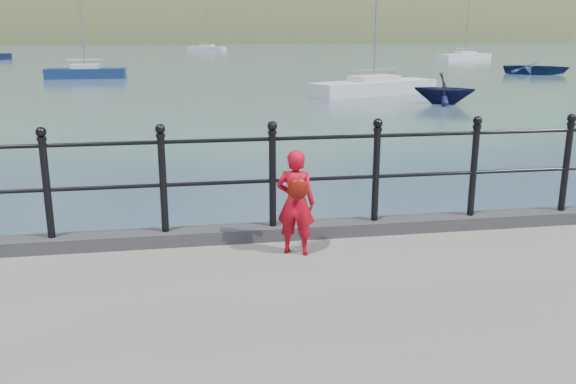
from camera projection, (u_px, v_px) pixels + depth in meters
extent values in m
plane|color=#2D4251|center=(222.00, 316.00, 7.27)|extent=(600.00, 600.00, 0.00)
cube|color=#28282B|center=(220.00, 235.00, 6.85)|extent=(60.00, 0.30, 0.15)
cylinder|color=black|center=(219.00, 183.00, 6.70)|extent=(18.00, 0.04, 0.04)
cylinder|color=black|center=(217.00, 141.00, 6.58)|extent=(18.00, 0.04, 0.04)
cylinder|color=black|center=(47.00, 190.00, 6.40)|extent=(0.08, 0.08, 1.05)
sphere|color=black|center=(41.00, 132.00, 6.24)|extent=(0.11, 0.11, 0.11)
cylinder|color=black|center=(163.00, 185.00, 6.60)|extent=(0.08, 0.08, 1.05)
sphere|color=black|center=(160.00, 129.00, 6.44)|extent=(0.11, 0.11, 0.11)
cylinder|color=black|center=(273.00, 181.00, 6.80)|extent=(0.08, 0.08, 1.05)
sphere|color=black|center=(272.00, 126.00, 6.64)|extent=(0.11, 0.11, 0.11)
cylinder|color=black|center=(376.00, 176.00, 6.99)|extent=(0.08, 0.08, 1.05)
sphere|color=black|center=(378.00, 123.00, 6.84)|extent=(0.11, 0.11, 0.11)
cylinder|color=black|center=(473.00, 172.00, 7.19)|extent=(0.08, 0.08, 1.05)
sphere|color=black|center=(478.00, 121.00, 7.03)|extent=(0.11, 0.11, 0.11)
cylinder|color=black|center=(566.00, 169.00, 7.39)|extent=(0.08, 0.08, 1.05)
sphere|color=black|center=(572.00, 118.00, 7.23)|extent=(0.11, 0.11, 0.11)
ellipsoid|color=#333A21|center=(245.00, 89.00, 200.22)|extent=(400.00, 100.00, 88.00)
ellipsoid|color=#387026|center=(322.00, 103.00, 267.01)|extent=(600.00, 180.00, 156.00)
cube|color=silver|center=(56.00, 32.00, 173.11)|extent=(9.00, 6.00, 6.00)
cube|color=#4C4744|center=(54.00, 17.00, 172.08)|extent=(9.50, 6.50, 2.00)
cube|color=silver|center=(139.00, 32.00, 176.89)|extent=(9.00, 6.00, 6.00)
cube|color=#4C4744|center=(138.00, 17.00, 175.87)|extent=(9.50, 6.50, 2.00)
cube|color=silver|center=(242.00, 31.00, 181.84)|extent=(9.00, 6.00, 6.00)
cube|color=#4C4744|center=(241.00, 18.00, 180.81)|extent=(9.50, 6.50, 2.00)
cube|color=silver|center=(329.00, 31.00, 186.28)|extent=(9.00, 6.00, 6.00)
cube|color=#4C4744|center=(330.00, 18.00, 185.25)|extent=(9.50, 6.50, 2.00)
imported|color=red|center=(296.00, 202.00, 6.36)|extent=(0.48, 0.41, 1.12)
ellipsoid|color=red|center=(298.00, 189.00, 6.19)|extent=(0.22, 0.11, 0.23)
imported|color=navy|center=(536.00, 68.00, 47.17)|extent=(5.90, 5.57, 0.99)
imported|color=black|center=(444.00, 88.00, 28.04)|extent=(3.50, 3.36, 1.43)
cube|color=silver|center=(465.00, 58.00, 69.96)|extent=(6.86, 3.87, 0.90)
cube|color=beige|center=(465.00, 53.00, 69.83)|extent=(2.61, 1.95, 0.50)
cylinder|color=#A5A5A8|center=(468.00, 15.00, 68.75)|extent=(0.10, 0.10, 8.53)
cylinder|color=#A5A5A8|center=(465.00, 48.00, 69.69)|extent=(2.84, 1.03, 0.06)
cube|color=navy|center=(86.00, 75.00, 43.20)|extent=(5.44, 1.83, 0.90)
cube|color=beige|center=(85.00, 68.00, 43.07)|extent=(1.92, 1.25, 0.50)
cylinder|color=#A5A5A8|center=(81.00, 17.00, 42.18)|extent=(0.10, 0.10, 7.04)
cylinder|color=#A5A5A8|center=(85.00, 60.00, 42.93)|extent=(2.44, 0.10, 0.06)
cube|color=silver|center=(373.00, 90.00, 32.41)|extent=(7.49, 4.69, 0.90)
cube|color=beige|center=(374.00, 80.00, 32.28)|extent=(2.90, 2.29, 0.50)
cylinder|color=#A5A5A8|center=(374.00, 70.00, 32.14)|extent=(3.04, 1.33, 0.06)
cube|color=silver|center=(207.00, 49.00, 102.10)|extent=(6.68, 5.43, 0.90)
cube|color=beige|center=(207.00, 46.00, 101.97)|extent=(2.73, 2.48, 0.50)
cylinder|color=#A5A5A8|center=(206.00, 19.00, 100.84)|extent=(0.10, 0.10, 8.94)
cylinder|color=#A5A5A8|center=(206.00, 43.00, 101.83)|extent=(2.53, 1.75, 0.06)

